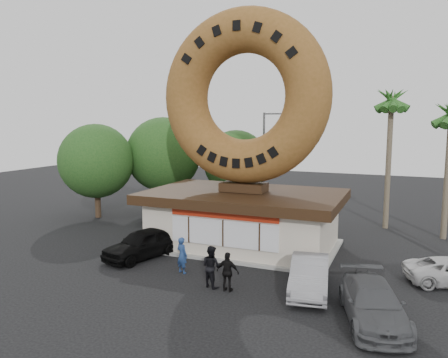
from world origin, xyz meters
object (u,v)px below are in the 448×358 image
at_px(car_black, 142,244).
at_px(street_lamp, 265,157).
at_px(car_grey, 373,303).
at_px(person_center, 211,266).
at_px(person_right, 228,272).
at_px(person_left, 182,255).
at_px(car_silver, 310,275).
at_px(donut_shop, 244,217).
at_px(giant_donut, 244,97).

bearing_deg(car_black, street_lamp, 96.75).
relative_size(car_black, car_grey, 0.92).
distance_m(person_center, car_black, 5.67).
distance_m(person_right, car_grey, 6.07).
xyz_separation_m(person_left, car_silver, (6.21, 0.10, -0.15)).
bearing_deg(person_left, donut_shop, -82.43).
height_order(donut_shop, person_left, donut_shop).
distance_m(donut_shop, car_silver, 7.34).
bearing_deg(donut_shop, car_black, -136.34).
relative_size(giant_donut, person_left, 5.50).
bearing_deg(car_silver, person_center, -173.39).
xyz_separation_m(giant_donut, person_left, (-1.20, -5.37, -7.81)).
distance_m(person_center, car_silver, 4.32).
bearing_deg(person_center, car_grey, -165.33).
xyz_separation_m(giant_donut, person_center, (0.86, -6.46, -7.76)).
xyz_separation_m(person_right, car_grey, (6.04, -0.60, -0.15)).
distance_m(street_lamp, person_center, 17.05).
distance_m(street_lamp, car_grey, 20.12).
distance_m(street_lamp, person_left, 15.80).
height_order(street_lamp, person_right, street_lamp).
bearing_deg(street_lamp, person_center, -80.65).
xyz_separation_m(giant_donut, street_lamp, (-1.86, 10.00, -4.22)).
height_order(giant_donut, car_grey, giant_donut).
height_order(car_black, car_grey, car_black).
bearing_deg(giant_donut, person_center, -82.46).
bearing_deg(car_grey, person_right, 158.36).
height_order(person_center, person_right, person_center).
height_order(donut_shop, person_center, donut_shop).
distance_m(giant_donut, car_grey, 13.30).
relative_size(donut_shop, giant_donut, 1.14).
bearing_deg(car_grey, street_lamp, 103.18).
distance_m(giant_donut, person_left, 9.56).
distance_m(car_silver, car_grey, 3.40).
bearing_deg(giant_donut, car_black, -136.23).
xyz_separation_m(car_black, car_silver, (9.31, -1.15, -0.03)).
height_order(donut_shop, giant_donut, giant_donut).
distance_m(person_left, car_grey, 9.17).
bearing_deg(donut_shop, car_silver, -46.39).
xyz_separation_m(street_lamp, person_center, (2.71, -16.46, -3.54)).
xyz_separation_m(person_center, car_grey, (6.92, -0.80, -0.22)).
relative_size(person_left, car_silver, 0.39).
height_order(giant_donut, car_black, giant_donut).
distance_m(person_left, car_black, 3.35).
height_order(street_lamp, car_grey, street_lamp).
relative_size(person_left, car_black, 0.39).
xyz_separation_m(car_silver, car_grey, (2.77, -1.98, -0.03)).
height_order(person_left, car_grey, person_left).
bearing_deg(giant_donut, person_right, -75.37).
height_order(donut_shop, car_silver, donut_shop).
bearing_deg(person_left, giant_donut, -82.40).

